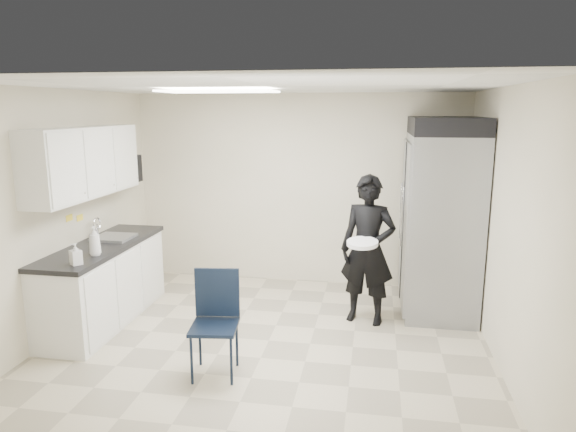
% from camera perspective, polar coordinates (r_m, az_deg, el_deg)
% --- Properties ---
extents(floor, '(4.50, 4.50, 0.00)m').
position_cam_1_polar(floor, '(5.56, -2.14, -13.66)').
color(floor, '#B9AD91').
rests_on(floor, ground).
extents(ceiling, '(4.50, 4.50, 0.00)m').
position_cam_1_polar(ceiling, '(5.02, -2.38, 14.21)').
color(ceiling, white).
rests_on(ceiling, back_wall).
extents(back_wall, '(4.50, 0.00, 4.50)m').
position_cam_1_polar(back_wall, '(7.07, 1.10, 2.95)').
color(back_wall, beige).
rests_on(back_wall, floor).
extents(left_wall, '(0.00, 4.00, 4.00)m').
position_cam_1_polar(left_wall, '(6.01, -23.74, 0.36)').
color(left_wall, beige).
rests_on(left_wall, floor).
extents(right_wall, '(0.00, 4.00, 4.00)m').
position_cam_1_polar(right_wall, '(5.17, 22.96, -1.30)').
color(right_wall, beige).
rests_on(right_wall, floor).
extents(ceiling_panel, '(1.20, 0.60, 0.02)m').
position_cam_1_polar(ceiling_panel, '(5.56, -7.72, 13.58)').
color(ceiling_panel, white).
rests_on(ceiling_panel, ceiling).
extents(lower_counter, '(0.60, 1.90, 0.86)m').
position_cam_1_polar(lower_counter, '(6.24, -19.75, -7.22)').
color(lower_counter, silver).
rests_on(lower_counter, floor).
extents(countertop, '(0.64, 1.95, 0.05)m').
position_cam_1_polar(countertop, '(6.11, -20.04, -3.18)').
color(countertop, black).
rests_on(countertop, lower_counter).
extents(sink, '(0.42, 0.40, 0.14)m').
position_cam_1_polar(sink, '(6.31, -18.77, -2.75)').
color(sink, gray).
rests_on(sink, countertop).
extents(faucet, '(0.02, 0.02, 0.24)m').
position_cam_1_polar(faucet, '(6.38, -20.44, -1.34)').
color(faucet, silver).
rests_on(faucet, countertop).
extents(upper_cabinets, '(0.35, 1.80, 0.75)m').
position_cam_1_polar(upper_cabinets, '(6.01, -21.72, 5.60)').
color(upper_cabinets, silver).
rests_on(upper_cabinets, left_wall).
extents(towel_dispenser, '(0.22, 0.30, 0.35)m').
position_cam_1_polar(towel_dispenser, '(7.06, -17.23, 5.03)').
color(towel_dispenser, black).
rests_on(towel_dispenser, left_wall).
extents(notice_sticker_left, '(0.00, 0.12, 0.07)m').
position_cam_1_polar(notice_sticker_left, '(6.10, -23.13, -0.19)').
color(notice_sticker_left, yellow).
rests_on(notice_sticker_left, left_wall).
extents(notice_sticker_right, '(0.00, 0.12, 0.07)m').
position_cam_1_polar(notice_sticker_right, '(6.28, -22.12, -0.18)').
color(notice_sticker_right, yellow).
rests_on(notice_sticker_right, left_wall).
extents(commercial_fridge, '(0.80, 1.35, 2.10)m').
position_cam_1_polar(commercial_fridge, '(6.37, 16.56, -0.81)').
color(commercial_fridge, gray).
rests_on(commercial_fridge, floor).
extents(fridge_compressor, '(0.80, 1.35, 0.20)m').
position_cam_1_polar(fridge_compressor, '(6.24, 17.19, 9.56)').
color(fridge_compressor, black).
rests_on(fridge_compressor, commercial_fridge).
extents(folding_chair, '(0.46, 0.46, 0.93)m').
position_cam_1_polar(folding_chair, '(4.77, -8.20, -12.12)').
color(folding_chair, black).
rests_on(folding_chair, floor).
extents(man_tuxedo, '(0.70, 0.54, 1.69)m').
position_cam_1_polar(man_tuxedo, '(5.81, 8.86, -3.75)').
color(man_tuxedo, black).
rests_on(man_tuxedo, floor).
extents(bucket_lid, '(0.40, 0.40, 0.04)m').
position_cam_1_polar(bucket_lid, '(5.54, 8.27, -2.99)').
color(bucket_lid, silver).
rests_on(bucket_lid, man_tuxedo).
extents(soap_bottle_a, '(0.14, 0.14, 0.31)m').
position_cam_1_polar(soap_bottle_a, '(5.62, -20.70, -2.60)').
color(soap_bottle_a, white).
rests_on(soap_bottle_a, countertop).
extents(soap_bottle_b, '(0.14, 0.14, 0.21)m').
position_cam_1_polar(soap_bottle_b, '(5.37, -22.52, -3.91)').
color(soap_bottle_b, silver).
rests_on(soap_bottle_b, countertop).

